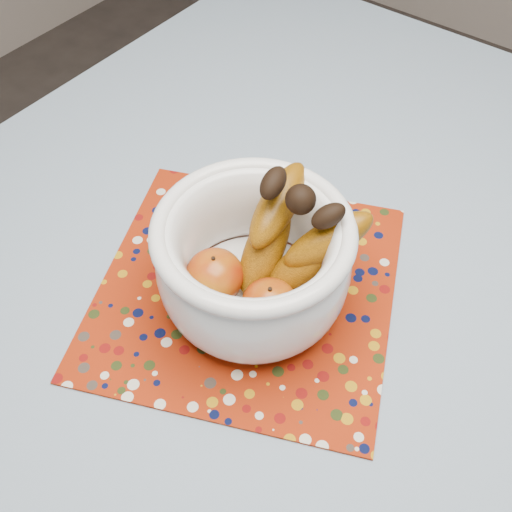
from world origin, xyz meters
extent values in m
plane|color=#2D2826|center=(0.00, 0.00, 0.00)|extent=(4.00, 4.00, 0.00)
cube|color=brown|center=(0.00, 0.00, 0.73)|extent=(1.20, 1.20, 0.04)
cylinder|color=brown|center=(-0.53, 0.53, 0.35)|extent=(0.06, 0.06, 0.71)
cube|color=slate|center=(0.00, 0.00, 0.76)|extent=(1.32, 1.32, 0.01)
cube|color=maroon|center=(-0.11, -0.10, 0.76)|extent=(0.50, 0.50, 0.00)
cylinder|color=white|center=(-0.09, -0.10, 0.77)|extent=(0.12, 0.12, 0.01)
cylinder|color=white|center=(-0.09, -0.10, 0.78)|extent=(0.18, 0.18, 0.01)
torus|color=white|center=(-0.09, -0.10, 0.90)|extent=(0.24, 0.24, 0.02)
ellipsoid|color=maroon|center=(-0.13, -0.14, 0.82)|extent=(0.07, 0.07, 0.07)
ellipsoid|color=maroon|center=(-0.05, -0.13, 0.82)|extent=(0.07, 0.07, 0.06)
sphere|color=black|center=(-0.06, -0.05, 0.93)|extent=(0.04, 0.04, 0.04)
camera|label=1|loc=(0.18, -0.46, 1.41)|focal=42.00mm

